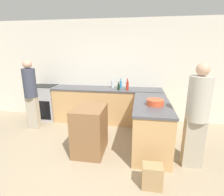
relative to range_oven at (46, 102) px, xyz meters
name	(u,v)px	position (x,y,z in m)	size (l,w,h in m)	color
ground_plane	(82,174)	(1.80, -2.17, -0.47)	(14.00, 14.00, 0.00)	tan
wall_back	(109,71)	(1.80, 0.33, 0.88)	(8.00, 0.06, 2.70)	silver
counter_back	(107,105)	(1.80, -0.01, 0.00)	(2.89, 0.65, 0.94)	tan
counter_peninsula	(150,124)	(2.90, -1.12, 0.00)	(0.69, 1.64, 0.94)	tan
range_oven	(46,102)	(0.00, 0.00, 0.00)	(0.70, 0.61, 0.95)	#ADADB2
island_table	(90,130)	(1.76, -1.52, -0.02)	(0.56, 0.71, 0.90)	brown
mixing_bowl	(155,102)	(2.94, -1.31, 0.52)	(0.31, 0.31, 0.11)	#DB512D
wine_bottle_dark	(119,87)	(2.13, -0.15, 0.55)	(0.06, 0.06, 0.20)	black
vinegar_bottle_clear	(113,84)	(1.94, 0.09, 0.58)	(0.08, 0.08, 0.28)	silver
dish_soap_bottle	(121,84)	(2.16, 0.12, 0.56)	(0.06, 0.06, 0.25)	#338CBF
hot_sauce_bottle	(127,86)	(2.35, -0.15, 0.58)	(0.07, 0.07, 0.29)	red
person_by_range	(31,92)	(0.07, -0.72, 0.46)	(0.30, 0.30, 1.70)	#ADA38E
person_at_peninsula	(197,113)	(3.57, -1.66, 0.47)	(0.34, 0.34, 1.73)	#ADA38E
paper_bag	(152,176)	(2.88, -2.28, -0.30)	(0.29, 0.20, 0.36)	#A88456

